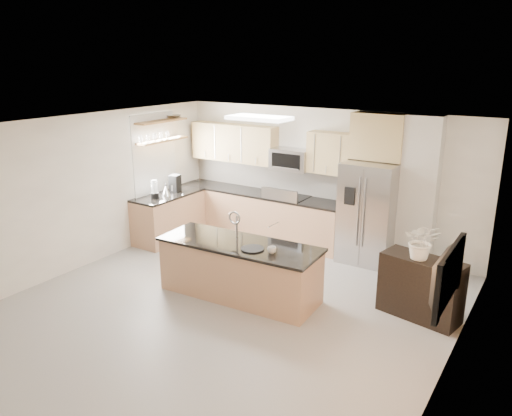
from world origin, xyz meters
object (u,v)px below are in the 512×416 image
Objects in this scene: island at (240,269)px; blender at (155,190)px; credenza at (421,288)px; coffee_maker at (175,184)px; kettle at (166,190)px; platter at (252,249)px; bowl at (174,116)px; cup at (272,250)px; television at (438,274)px; refrigerator at (369,213)px; flower_vase at (423,232)px; range at (286,219)px; microwave at (291,159)px.

island and blender have the same top height.
credenza is 3.28× the size of coffee_maker.
kettle is 0.69× the size of coffee_maker.
bowl is at bearing 148.07° from platter.
television is (2.36, -0.63, 0.45)m from cup.
platter is 3.94m from bowl.
refrigerator is at bearing 11.76° from coffee_maker.
television is at bearing -22.25° from coffee_maker.
flower_vase reaches higher than blender.
platter is 3.39m from coffee_maker.
range is 1.16m from microwave.
cup is 0.35× the size of blender.
island is 2.86m from blender.
platter is at bearing -71.51° from range.
microwave is 3.32× the size of kettle.
range is at bearing 114.83° from cup.
blender is (-3.73, -1.38, 0.18)m from refrigerator.
television is at bearing -70.06° from flower_vase.
microwave is 0.30× the size of island.
refrigerator is 4.22m from bowl.
microwave is (0.00, 0.12, 1.16)m from range.
television reaches higher than island.
refrigerator is 0.71× the size of island.
credenza is 4.76× the size of kettle.
kettle reaches higher than platter.
kettle is at bearing -147.49° from microwave.
television is (2.67, -0.61, 0.49)m from platter.
credenza is 3.21× the size of bowl.
bowl is 5.44m from flower_vase.
platter is (-0.31, -0.02, -0.04)m from cup.
cup is at bearing 3.78° from platter.
microwave is 2.87m from platter.
coffee_maker is at bearing 101.67° from kettle.
bowl is at bearing 101.75° from blender.
flower_vase is (4.99, -0.46, 0.24)m from kettle.
coffee_maker is (-0.07, 0.34, 0.06)m from kettle.
television is at bearing -23.78° from bowl.
cup is at bearing -101.79° from refrigerator.
flower_vase is at bearing -30.55° from microwave.
blender is at bearing -143.27° from microwave.
refrigerator is at bearing 16.91° from kettle.
blender is at bearing -170.28° from credenza.
television is at bearing -41.64° from range.
range is at bearing 34.46° from blender.
microwave is at bearing 36.73° from blender.
kettle is 5.88m from television.
island is 3.13m from coffee_maker.
bowl is at bearing 168.67° from flower_vase.
platter is at bearing -145.41° from credenza.
range is 0.46× the size of island.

